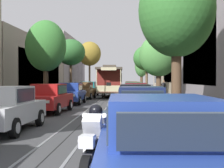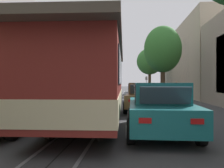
# 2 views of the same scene
# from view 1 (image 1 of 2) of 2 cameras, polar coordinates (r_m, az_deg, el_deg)

# --- Properties ---
(ground_plane) EXTENTS (170.35, 170.35, 0.00)m
(ground_plane) POSITION_cam_1_polar(r_m,az_deg,el_deg) (29.92, -0.82, -2.69)
(ground_plane) COLOR #424244
(trolley_track_rails) EXTENTS (1.14, 76.14, 0.01)m
(trolley_track_rails) POSITION_cam_1_polar(r_m,az_deg,el_deg) (34.72, -0.32, -2.19)
(trolley_track_rails) COLOR gray
(trolley_track_rails) RESTS_ON ground
(building_facade_left) EXTENTS (5.52, 67.84, 9.00)m
(building_facade_left) POSITION_cam_1_polar(r_m,az_deg,el_deg) (37.04, -15.59, 4.09)
(building_facade_left) COLOR #BCAD93
(building_facade_left) RESTS_ON ground
(building_facade_right) EXTENTS (5.21, 67.84, 9.60)m
(building_facade_right) POSITION_cam_1_polar(r_m,az_deg,el_deg) (36.06, 15.39, 4.83)
(building_facade_right) COLOR gray
(building_facade_right) RESTS_ON ground
(parked_car_white_second_left) EXTENTS (2.05, 4.38, 1.58)m
(parked_car_white_second_left) POSITION_cam_1_polar(r_m,az_deg,el_deg) (12.01, -18.61, -4.15)
(parked_car_white_second_left) COLOR silver
(parked_car_white_second_left) RESTS_ON ground
(parked_car_red_mid_left) EXTENTS (2.14, 4.42, 1.58)m
(parked_car_red_mid_left) POSITION_cam_1_polar(r_m,az_deg,el_deg) (17.99, -11.23, -2.48)
(parked_car_red_mid_left) COLOR red
(parked_car_red_mid_left) RESTS_ON ground
(parked_car_blue_fourth_left) EXTENTS (2.01, 4.37, 1.58)m
(parked_car_blue_fourth_left) POSITION_cam_1_polar(r_m,az_deg,el_deg) (23.99, -7.48, -1.65)
(parked_car_blue_fourth_left) COLOR #233D93
(parked_car_blue_fourth_left) RESTS_ON ground
(parked_car_brown_fifth_left) EXTENTS (2.13, 4.42, 1.58)m
(parked_car_brown_fifth_left) POSITION_cam_1_polar(r_m,az_deg,el_deg) (30.15, -5.13, -1.14)
(parked_car_brown_fifth_left) COLOR brown
(parked_car_brown_fifth_left) RESTS_ON ground
(parked_car_teal_sixth_left) EXTENTS (2.02, 4.37, 1.58)m
(parked_car_teal_sixth_left) POSITION_cam_1_polar(r_m,az_deg,el_deg) (35.58, -4.22, -0.84)
(parked_car_teal_sixth_left) COLOR #196B70
(parked_car_teal_sixth_left) RESTS_ON ground
(parked_car_blue_near_right) EXTENTS (2.11, 4.41, 1.58)m
(parked_car_blue_near_right) POSITION_cam_1_polar(r_m,az_deg,el_deg) (4.92, 8.45, -11.32)
(parked_car_blue_near_right) COLOR #233D93
(parked_car_blue_near_right) RESTS_ON ground
(parked_car_navy_second_right) EXTENTS (2.07, 4.39, 1.58)m
(parked_car_navy_second_right) POSITION_cam_1_polar(r_m,az_deg,el_deg) (11.25, 5.29, -4.45)
(parked_car_navy_second_right) COLOR #19234C
(parked_car_navy_second_right) RESTS_ON ground
(parked_car_black_mid_right) EXTENTS (2.01, 4.37, 1.58)m
(parked_car_black_mid_right) POSITION_cam_1_polar(r_m,az_deg,el_deg) (16.59, 4.11, -2.75)
(parked_car_black_mid_right) COLOR black
(parked_car_black_mid_right) RESTS_ON ground
(parked_car_maroon_fourth_right) EXTENTS (2.06, 4.39, 1.58)m
(parked_car_maroon_fourth_right) POSITION_cam_1_polar(r_m,az_deg,el_deg) (23.25, 4.21, -1.72)
(parked_car_maroon_fourth_right) COLOR maroon
(parked_car_maroon_fourth_right) RESTS_ON ground
(parked_car_green_fifth_right) EXTENTS (2.08, 4.40, 1.58)m
(parked_car_green_fifth_right) POSITION_cam_1_polar(r_m,az_deg,el_deg) (28.82, 3.91, -1.23)
(parked_car_green_fifth_right) COLOR #1E6038
(parked_car_green_fifth_right) RESTS_ON ground
(parked_car_brown_sixth_right) EXTENTS (2.09, 4.40, 1.58)m
(parked_car_brown_sixth_right) POSITION_cam_1_polar(r_m,az_deg,el_deg) (35.13, 3.79, -0.86)
(parked_car_brown_sixth_right) COLOR brown
(parked_car_brown_sixth_right) RESTS_ON ground
(parked_car_brown_far_right) EXTENTS (2.05, 4.38, 1.58)m
(parked_car_brown_far_right) POSITION_cam_1_polar(r_m,az_deg,el_deg) (41.32, 3.49, -0.61)
(parked_car_brown_far_right) COLOR brown
(parked_car_brown_far_right) RESTS_ON ground
(street_tree_kerb_left_second) EXTENTS (3.08, 2.59, 6.28)m
(street_tree_kerb_left_second) POSITION_cam_1_polar(r_m,az_deg,el_deg) (24.59, -11.77, 6.61)
(street_tree_kerb_left_second) COLOR #4C3826
(street_tree_kerb_left_second) RESTS_ON ground
(street_tree_kerb_left_mid) EXTENTS (3.35, 3.45, 6.51)m
(street_tree_kerb_left_mid) POSITION_cam_1_polar(r_m,az_deg,el_deg) (37.43, -7.39, 5.62)
(street_tree_kerb_left_mid) COLOR brown
(street_tree_kerb_left_mid) RESTS_ON ground
(street_tree_kerb_left_fourth) EXTENTS (3.80, 3.33, 8.14)m
(street_tree_kerb_left_fourth) POSITION_cam_1_polar(r_m,az_deg,el_deg) (53.40, -4.04, 5.39)
(street_tree_kerb_left_fourth) COLOR brown
(street_tree_kerb_left_fourth) RESTS_ON ground
(street_tree_kerb_right_second) EXTENTS (3.85, 4.10, 7.69)m
(street_tree_kerb_right_second) POSITION_cam_1_polar(r_m,az_deg,el_deg) (16.82, 11.47, 12.64)
(street_tree_kerb_right_second) COLOR brown
(street_tree_kerb_right_second) RESTS_ON ground
(street_tree_kerb_right_mid) EXTENTS (3.57, 3.09, 5.91)m
(street_tree_kerb_right_mid) POSITION_cam_1_polar(r_m,az_deg,el_deg) (29.41, 8.36, 4.98)
(street_tree_kerb_right_mid) COLOR brown
(street_tree_kerb_right_mid) RESTS_ON ground
(street_tree_kerb_right_fourth) EXTENTS (3.44, 3.68, 6.20)m
(street_tree_kerb_right_fourth) POSITION_cam_1_polar(r_m,az_deg,el_deg) (41.34, 6.22, 4.60)
(street_tree_kerb_right_fourth) COLOR brown
(street_tree_kerb_right_fourth) RESTS_ON ground
(street_tree_kerb_right_far) EXTENTS (2.25, 2.45, 6.06)m
(street_tree_kerb_right_far) POSITION_cam_1_polar(r_m,az_deg,el_deg) (53.96, 5.29, 3.22)
(street_tree_kerb_right_far) COLOR brown
(street_tree_kerb_right_far) RESTS_ON ground
(cable_car_trolley) EXTENTS (2.81, 9.17, 3.28)m
(cable_car_trolley) POSITION_cam_1_polar(r_m,az_deg,el_deg) (34.31, -0.35, 0.54)
(cable_car_trolley) COLOR maroon
(cable_car_trolley) RESTS_ON ground
(motorcycle_with_rider) EXTENTS (0.59, 1.99, 1.37)m
(motorcycle_with_rider) POSITION_cam_1_polar(r_m,az_deg,el_deg) (5.95, -3.12, -10.65)
(motorcycle_with_rider) COLOR black
(motorcycle_with_rider) RESTS_ON ground
(pedestrian_on_right_pavement) EXTENTS (0.55, 0.42, 1.72)m
(pedestrian_on_right_pavement) POSITION_cam_1_polar(r_m,az_deg,el_deg) (33.83, 9.24, -0.64)
(pedestrian_on_right_pavement) COLOR slate
(pedestrian_on_right_pavement) RESTS_ON ground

